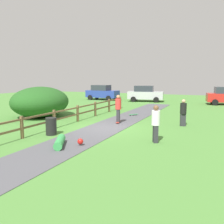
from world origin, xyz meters
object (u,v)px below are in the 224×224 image
skateboard_loose (134,114)px  skater_riding (118,107)px  bush_large (40,102)px  parked_car_blue (102,92)px  bystander_black (183,111)px  bystander_white (156,122)px  trash_bin (51,126)px  parked_car_silver (145,94)px  skater_fallen (61,142)px

skateboard_loose → skater_riding: bearing=-88.0°
bush_large → parked_car_blue: (-1.95, 14.56, -0.17)m
bystander_black → bystander_white: bearing=-97.6°
trash_bin → bystander_black: (5.91, 5.13, 0.45)m
bystander_white → parked_car_blue: size_ratio=0.40×
bush_large → trash_bin: size_ratio=5.20×
skateboard_loose → parked_car_silver: bearing=101.8°
skater_riding → skater_fallen: size_ratio=1.20×
bush_large → skater_riding: bearing=-0.5°
bush_large → skater_fallen: (6.10, -6.08, -0.93)m
trash_bin → parked_car_blue: 20.06m
parked_car_blue → bush_large: bearing=-82.4°
skater_riding → parked_car_blue: size_ratio=0.42×
skater_fallen → skateboard_loose: bearing=89.6°
parked_car_silver → bystander_white: bearing=-72.4°
skater_riding → skateboard_loose: size_ratio=2.34×
bystander_white → parked_car_blue: parked_car_blue is taller
bush_large → bystander_white: bush_large is taller
skater_riding → parked_car_silver: 14.81m
skater_riding → parked_car_blue: bearing=119.4°
bystander_white → parked_car_silver: size_ratio=0.39×
parked_car_silver → parked_car_blue: (-5.80, 0.01, 0.00)m
skateboard_loose → parked_car_blue: 13.82m
trash_bin → skateboard_loose: 8.10m
bush_large → parked_car_blue: bush_large is taller
bush_large → parked_car_silver: bearing=75.2°
skater_riding → parked_car_blue: parked_car_blue is taller
bystander_white → parked_car_silver: (-5.82, 18.36, 0.01)m
skateboard_loose → bystander_black: (4.09, -2.76, 0.81)m
skater_fallen → parked_car_blue: parked_car_blue is taller
trash_bin → skater_fallen: bearing=-42.5°
skater_riding → bystander_white: size_ratio=1.05×
skateboard_loose → bystander_white: (3.49, -7.22, 0.86)m
skater_fallen → bystander_black: size_ratio=0.92×
skater_riding → skater_fallen: bearing=-91.8°
bush_large → bystander_white: (9.66, -3.80, -0.18)m
skater_fallen → skateboard_loose: 9.50m
trash_bin → bystander_black: 7.84m
skater_fallen → bystander_black: bystander_black is taller
trash_bin → bystander_white: bystander_white is taller
parked_car_blue → skater_fallen: bearing=-68.7°
bystander_black → parked_car_silver: (-6.41, 13.89, 0.06)m
skateboard_loose → parked_car_blue: bearing=126.1°
parked_car_blue → skater_riding: bearing=-60.6°
parked_car_blue → skateboard_loose: bearing=-53.9°
trash_bin → skater_fallen: 2.39m
skater_riding → parked_car_blue: (-8.24, 14.62, -0.08)m
skater_fallen → parked_car_blue: 22.17m
trash_bin → skater_riding: bearing=66.3°
skater_fallen → bush_large: bearing=135.1°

